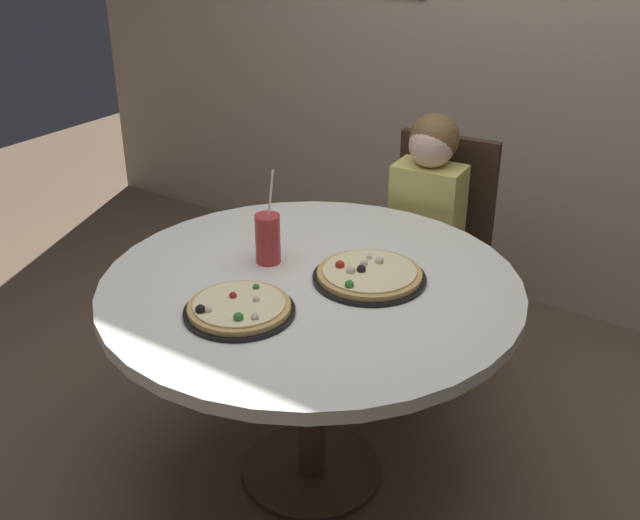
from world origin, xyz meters
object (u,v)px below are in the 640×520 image
(dining_table, at_px, (311,307))
(pizza_cheese, at_px, (239,308))
(pizza_veggie, at_px, (369,275))
(chair_wooden, at_px, (435,243))
(diner_child, at_px, (417,271))
(soda_cup, at_px, (268,238))

(dining_table, bearing_deg, pizza_cheese, -101.33)
(dining_table, relative_size, pizza_veggie, 3.70)
(chair_wooden, height_order, diner_child, diner_child)
(dining_table, bearing_deg, diner_child, 89.46)
(diner_child, xyz_separation_m, soda_cup, (-0.19, -0.68, 0.35))
(soda_cup, bearing_deg, pizza_veggie, 12.31)
(diner_child, bearing_deg, dining_table, -90.54)
(dining_table, distance_m, diner_child, 0.73)
(chair_wooden, xyz_separation_m, pizza_veggie, (0.15, -0.79, 0.24))
(pizza_veggie, xyz_separation_m, soda_cup, (-0.33, -0.07, 0.06))
(pizza_cheese, bearing_deg, chair_wooden, 87.70)
(pizza_veggie, bearing_deg, dining_table, -143.83)
(chair_wooden, relative_size, diner_child, 0.88)
(diner_child, height_order, pizza_veggie, diner_child)
(dining_table, height_order, chair_wooden, chair_wooden)
(chair_wooden, height_order, pizza_cheese, chair_wooden)
(diner_child, xyz_separation_m, pizza_veggie, (0.14, -0.60, 0.28))
(dining_table, distance_m, pizza_cheese, 0.30)
(dining_table, relative_size, pizza_cheese, 4.07)
(diner_child, bearing_deg, pizza_veggie, -77.34)
(chair_wooden, distance_m, soda_cup, 0.93)
(pizza_veggie, relative_size, pizza_cheese, 1.10)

